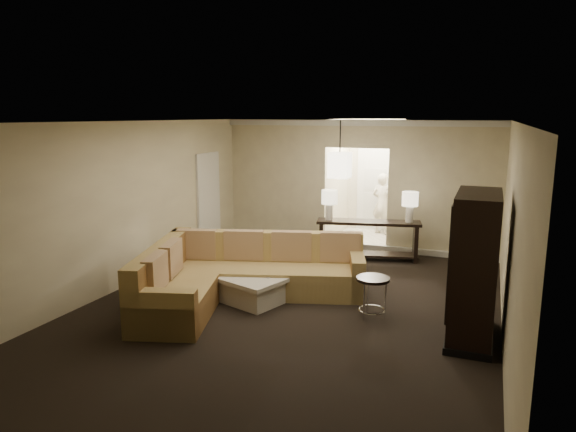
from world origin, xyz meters
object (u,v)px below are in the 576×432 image
at_px(sectional_sofa, 237,276).
at_px(person, 382,200).
at_px(coffee_table, 256,287).
at_px(drink_table, 373,289).
at_px(console_table, 368,236).
at_px(armoire, 474,270).

relative_size(sectional_sofa, person, 2.06).
bearing_deg(person, coffee_table, 100.12).
relative_size(sectional_sofa, drink_table, 5.70).
xyz_separation_m(coffee_table, person, (0.91, 5.38, 0.62)).
height_order(console_table, armoire, armoire).
bearing_deg(sectional_sofa, console_table, 47.88).
height_order(console_table, drink_table, console_table).
xyz_separation_m(console_table, drink_table, (0.76, -3.00, -0.04)).
distance_m(console_table, drink_table, 3.09).
bearing_deg(armoire, person, 112.40).
xyz_separation_m(console_table, person, (-0.21, 2.40, 0.36)).
height_order(coffee_table, console_table, console_table).
xyz_separation_m(sectional_sofa, console_table, (1.41, 3.05, 0.09)).
distance_m(drink_table, person, 5.50).
bearing_deg(sectional_sofa, coffee_table, -2.54).
xyz_separation_m(coffee_table, console_table, (1.12, 2.98, 0.26)).
relative_size(armoire, drink_table, 3.22).
xyz_separation_m(sectional_sofa, drink_table, (2.16, 0.06, 0.04)).
relative_size(sectional_sofa, armoire, 1.77).
bearing_deg(sectional_sofa, armoire, -19.91).
xyz_separation_m(drink_table, person, (-0.96, 5.40, 0.40)).
height_order(coffee_table, armoire, armoire).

